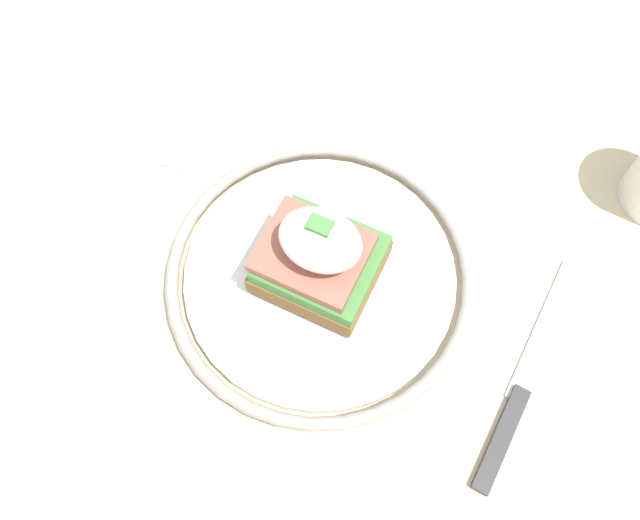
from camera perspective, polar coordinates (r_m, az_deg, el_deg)
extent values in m
plane|color=#9E9993|center=(1.20, -2.48, -16.57)|extent=(6.00, 6.00, 0.00)
cube|color=#C6B28E|center=(0.49, -5.83, -4.57)|extent=(0.90, 0.67, 0.03)
cylinder|color=#C6B28E|center=(1.05, -15.83, 10.24)|extent=(0.06, 0.06, 0.71)
cylinder|color=#C6B28E|center=(0.96, 26.32, -7.30)|extent=(0.06, 0.06, 0.71)
cylinder|color=white|center=(0.48, 0.00, -1.50)|extent=(0.21, 0.21, 0.01)
torus|color=gray|center=(0.47, 0.00, -1.26)|extent=(0.23, 0.23, 0.01)
cube|color=brown|center=(0.46, 0.00, -0.56)|extent=(0.08, 0.08, 0.02)
cube|color=#427A38|center=(0.44, 0.09, 0.09)|extent=(0.08, 0.07, 0.01)
cube|color=#9E5647|center=(0.43, -0.71, 0.70)|extent=(0.07, 0.06, 0.01)
ellipsoid|color=white|center=(0.42, 0.02, 1.84)|extent=(0.06, 0.05, 0.03)
cube|color=#47843D|center=(0.40, 0.00, 3.22)|extent=(0.02, 0.01, 0.00)
cube|color=silver|center=(0.52, -15.99, 3.42)|extent=(0.01, 0.11, 0.00)
cube|color=silver|center=(0.55, -12.31, 9.56)|extent=(0.02, 0.04, 0.00)
cube|color=#2D2D2D|center=(0.46, 16.25, -15.41)|extent=(0.02, 0.08, 0.01)
cube|color=silver|center=(0.49, 20.02, -6.07)|extent=(0.03, 0.12, 0.00)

